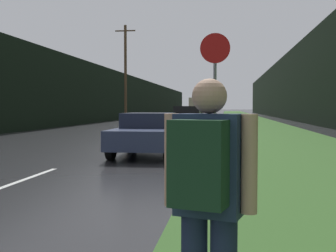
# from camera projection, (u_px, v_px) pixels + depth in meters

# --- Properties ---
(grass_verge) EXTENTS (6.00, 240.00, 0.02)m
(grass_verge) POSITION_uv_depth(u_px,v_px,m) (251.00, 123.00, 39.45)
(grass_verge) COLOR #386028
(grass_verge) RESTS_ON ground_plane
(lane_stripe_b) EXTENTS (0.12, 3.00, 0.01)m
(lane_stripe_b) POSITION_uv_depth(u_px,v_px,m) (26.00, 179.00, 8.86)
(lane_stripe_b) COLOR silver
(lane_stripe_b) RESTS_ON ground_plane
(lane_stripe_c) EXTENTS (0.12, 3.00, 0.01)m
(lane_stripe_c) POSITION_uv_depth(u_px,v_px,m) (114.00, 147.00, 15.78)
(lane_stripe_c) COLOR silver
(lane_stripe_c) RESTS_ON ground_plane
(lane_stripe_d) EXTENTS (0.12, 3.00, 0.01)m
(lane_stripe_d) POSITION_uv_depth(u_px,v_px,m) (148.00, 135.00, 22.71)
(lane_stripe_d) COLOR silver
(lane_stripe_d) RESTS_ON ground_plane
(lane_stripe_e) EXTENTS (0.12, 3.00, 0.01)m
(lane_stripe_e) POSITION_uv_depth(u_px,v_px,m) (166.00, 129.00, 29.63)
(lane_stripe_e) COLOR silver
(lane_stripe_e) RESTS_ON ground_plane
(lane_stripe_f) EXTENTS (0.12, 3.00, 0.01)m
(lane_stripe_f) POSITION_uv_depth(u_px,v_px,m) (178.00, 125.00, 36.56)
(lane_stripe_f) COLOR silver
(lane_stripe_f) RESTS_ON ground_plane
(treeline_far_side) EXTENTS (2.00, 140.00, 5.74)m
(treeline_far_side) POSITION_uv_depth(u_px,v_px,m) (114.00, 96.00, 51.40)
(treeline_far_side) COLOR black
(treeline_far_side) RESTS_ON ground_plane
(treeline_near_side) EXTENTS (2.00, 140.00, 8.15)m
(treeline_near_side) POSITION_uv_depth(u_px,v_px,m) (299.00, 85.00, 48.34)
(treeline_near_side) COLOR black
(treeline_near_side) RESTS_ON ground_plane
(utility_pole_far) EXTENTS (1.80, 0.24, 8.75)m
(utility_pole_far) POSITION_uv_depth(u_px,v_px,m) (125.00, 73.00, 37.25)
(utility_pole_far) COLOR #4C3823
(utility_pole_far) RESTS_ON ground_plane
(stop_sign) EXTENTS (0.66, 0.07, 3.15)m
(stop_sign) POSITION_uv_depth(u_px,v_px,m) (215.00, 90.00, 9.31)
(stop_sign) COLOR slate
(stop_sign) RESTS_ON ground_plane
(hitchhiker_with_backpack) EXTENTS (0.57, 0.48, 1.69)m
(hitchhiker_with_backpack) POSITION_uv_depth(u_px,v_px,m) (207.00, 198.00, 2.53)
(hitchhiker_with_backpack) COLOR #1E2847
(hitchhiker_with_backpack) RESTS_ON ground_plane
(car_passing_near) EXTENTS (1.87, 4.38, 1.33)m
(car_passing_near) POSITION_uv_depth(u_px,v_px,m) (148.00, 133.00, 13.38)
(car_passing_near) COLOR #2D3856
(car_passing_near) RESTS_ON ground_plane
(car_passing_far) EXTENTS (1.99, 4.26, 1.58)m
(car_passing_far) POSITION_uv_depth(u_px,v_px,m) (187.00, 119.00, 26.66)
(car_passing_far) COLOR black
(car_passing_far) RESTS_ON ground_plane
(delivery_truck) EXTENTS (2.46, 8.32, 3.33)m
(delivery_truck) POSITION_uv_depth(u_px,v_px,m) (196.00, 106.00, 82.71)
(delivery_truck) COLOR #6E684F
(delivery_truck) RESTS_ON ground_plane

